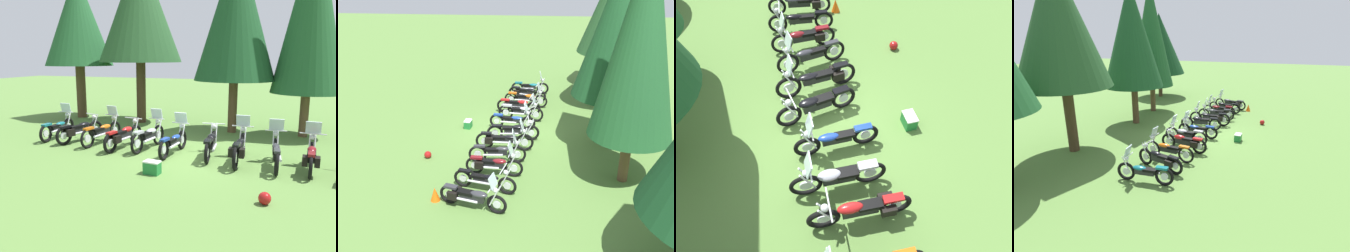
{
  "view_description": "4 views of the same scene",
  "coord_description": "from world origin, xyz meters",
  "views": [
    {
      "loc": [
        3.02,
        -10.66,
        3.22
      ],
      "look_at": [
        -1.08,
        0.63,
        0.82
      ],
      "focal_mm": 36.72,
      "sensor_mm": 36.0,
      "label": 1
    },
    {
      "loc": [
        15.86,
        1.29,
        7.36
      ],
      "look_at": [
        0.78,
        -0.22,
        0.74
      ],
      "focal_mm": 41.03,
      "sensor_mm": 36.0,
      "label": 2
    },
    {
      "loc": [
        -5.12,
        1.37,
        6.76
      ],
      "look_at": [
        -0.68,
        -0.24,
        0.9
      ],
      "focal_mm": 34.01,
      "sensor_mm": 36.0,
      "label": 3
    },
    {
      "loc": [
        -13.96,
        -3.52,
        5.19
      ],
      "look_at": [
        -1.59,
        0.49,
        0.86
      ],
      "focal_mm": 29.77,
      "sensor_mm": 36.0,
      "label": 4
    }
  ],
  "objects": [
    {
      "name": "ground_plane",
      "position": [
        0.0,
        0.0,
        0.0
      ],
      "size": [
        80.0,
        80.0,
        0.0
      ],
      "primitive_type": "plane",
      "color": "#547A38"
    },
    {
      "name": "motorcycle_0",
      "position": [
        -5.79,
        0.57,
        0.45
      ],
      "size": [
        0.69,
        2.21,
        1.37
      ],
      "rotation": [
        0.0,
        0.0,
        1.6
      ],
      "color": "black",
      "rests_on": "ground_plane"
    },
    {
      "name": "motorcycle_1",
      "position": [
        -4.66,
        0.39,
        0.45
      ],
      "size": [
        0.95,
        2.17,
        1.01
      ],
      "rotation": [
        0.0,
        0.0,
        1.27
      ],
      "color": "black",
      "rests_on": "ground_plane"
    },
    {
      "name": "motorcycle_2",
      "position": [
        -3.66,
        0.44,
        0.47
      ],
      "size": [
        0.64,
        2.34,
        1.38
      ],
      "rotation": [
        0.0,
        0.0,
        1.43
      ],
      "color": "black",
      "rests_on": "ground_plane"
    },
    {
      "name": "motorcycle_3",
      "position": [
        -2.59,
        0.06,
        0.46
      ],
      "size": [
        0.78,
        2.29,
        1.02
      ],
      "rotation": [
        0.0,
        0.0,
        1.43
      ],
      "color": "black",
      "rests_on": "ground_plane"
    },
    {
      "name": "motorcycle_4",
      "position": [
        -1.69,
        0.29,
        0.49
      ],
      "size": [
        0.64,
        2.25,
        1.39
      ],
      "rotation": [
        0.0,
        0.0,
        1.45
      ],
      "color": "black",
      "rests_on": "ground_plane"
    },
    {
      "name": "motorcycle_5",
      "position": [
        -0.63,
        -0.03,
        0.44
      ],
      "size": [
        0.65,
        2.18,
        1.35
      ],
      "rotation": [
        0.0,
        0.0,
        1.48
      ],
      "color": "black",
      "rests_on": "ground_plane"
    },
    {
      "name": "motorcycle_6",
      "position": [
        0.61,
        0.1,
        0.46
      ],
      "size": [
        0.77,
        2.31,
        1.01
      ],
      "rotation": [
        0.0,
        0.0,
        1.66
      ],
      "color": "black",
      "rests_on": "ground_plane"
    },
    {
      "name": "motorcycle_7",
      "position": [
        1.59,
        -0.23,
        0.48
      ],
      "size": [
        0.7,
        2.43,
        1.39
      ],
      "rotation": [
        0.0,
        0.0,
        1.59
      ],
      "color": "black",
      "rests_on": "ground_plane"
    },
    {
      "name": "motorcycle_8",
      "position": [
        2.68,
        -0.33,
        0.46
      ],
      "size": [
        0.64,
        2.26,
        1.37
      ],
      "rotation": [
        0.0,
        0.0,
        1.65
      ],
      "color": "black",
      "rests_on": "ground_plane"
    },
    {
      "name": "motorcycle_9",
      "position": [
        3.65,
        -0.4,
        0.46
      ],
      "size": [
        0.76,
        2.15,
        1.36
      ],
      "rotation": [
        0.0,
        0.0,
        1.52
      ],
      "color": "black",
      "rests_on": "ground_plane"
    },
    {
      "name": "motorcycle_10",
      "position": [
        4.71,
        -0.55,
        0.42
      ],
      "size": [
        0.8,
        2.26,
        0.99
      ],
      "rotation": [
        0.0,
        0.0,
        1.37
      ],
      "color": "black",
      "rests_on": "ground_plane"
    },
    {
      "name": "motorcycle_11",
      "position": [
        5.76,
        -0.82,
        0.45
      ],
      "size": [
        0.97,
        2.28,
        1.34
      ],
      "rotation": [
        0.0,
        0.0,
        1.33
      ],
      "color": "black",
      "rests_on": "ground_plane"
    },
    {
      "name": "pine_tree_1",
      "position": [
        -4.09,
        4.97,
        5.6
      ],
      "size": [
        4.04,
        4.04,
        8.26
      ],
      "color": "#42301E",
      "rests_on": "ground_plane"
    },
    {
      "name": "pine_tree_2",
      "position": [
        0.62,
        4.16,
        5.07
      ],
      "size": [
        3.41,
        3.41,
        7.92
      ],
      "color": "#4C3823",
      "rests_on": "ground_plane"
    },
    {
      "name": "pine_tree_3",
      "position": [
        3.53,
        4.29,
        5.13
      ],
      "size": [
        2.84,
        2.84,
        8.5
      ],
      "color": "brown",
      "rests_on": "ground_plane"
    },
    {
      "name": "pine_tree_4",
      "position": [
        8.15,
        5.61,
        4.35
      ],
      "size": [
        4.12,
        4.12,
        6.73
      ],
      "color": "#4C3823",
      "rests_on": "ground_plane"
    },
    {
      "name": "picnic_cooler",
      "position": [
        -0.55,
        -2.16,
        0.19
      ],
      "size": [
        0.48,
        0.35,
        0.38
      ],
      "color": "#1E7233",
      "rests_on": "ground_plane"
    },
    {
      "name": "traffic_cone",
      "position": [
        5.46,
        -2.11,
        0.24
      ],
      "size": [
        0.32,
        0.32,
        0.48
      ],
      "primitive_type": "cone",
      "color": "#EA590F",
      "rests_on": "ground_plane"
    },
    {
      "name": "dropped_helmet",
      "position": [
        2.6,
        -3.19,
        0.14
      ],
      "size": [
        0.29,
        0.29,
        0.29
      ],
      "primitive_type": "sphere",
      "color": "maroon",
      "rests_on": "ground_plane"
    }
  ]
}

